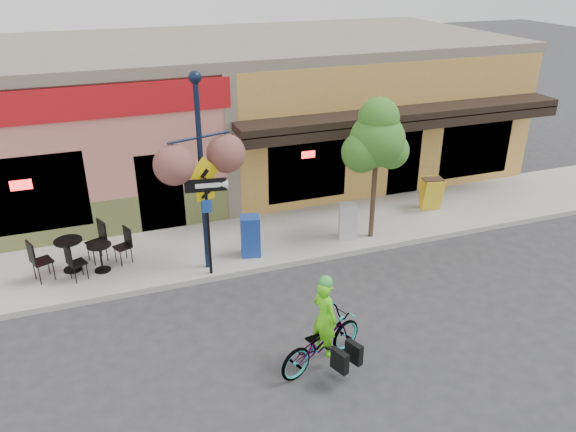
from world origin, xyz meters
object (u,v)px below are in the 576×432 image
Objects in this scene: lamp_post at (202,176)px; newspaper_box_blue at (250,236)px; newspaper_box_grey at (348,221)px; street_tree at (375,169)px; building at (230,108)px; bicycle at (321,341)px; cyclist_rider at (324,329)px; one_way_sign at (208,227)px.

lamp_post reaches higher than newspaper_box_blue.
newspaper_box_grey is 0.25× the size of street_tree.
building reaches higher than street_tree.
bicycle is 1.26× the size of cyclist_rider.
one_way_sign is (-1.24, 3.68, 0.84)m from bicycle.
building is at bearing 80.16° from one_way_sign.
bicycle is at bearing -95.91° from building.
cyclist_rider is 5.33m from street_tree.
newspaper_box_grey is at bearing -51.39° from cyclist_rider.
newspaper_box_grey is at bearing 166.20° from street_tree.
bicycle is at bearing -88.90° from lamp_post.
one_way_sign is 3.92m from newspaper_box_grey.
one_way_sign is (-2.33, -6.85, -0.90)m from building.
lamp_post reaches higher than building.
bicycle is 4.63m from lamp_post.
street_tree is at bearing -14.76° from lamp_post.
newspaper_box_blue is (-1.19, -6.31, -1.58)m from building.
one_way_sign is 4.51m from street_tree.
cyclist_rider reaches higher than bicycle.
one_way_sign reaches higher than newspaper_box_grey.
building is 19.32× the size of newspaper_box_grey.
newspaper_box_blue reaches higher than bicycle.
cyclist_rider is at bearing -127.38° from street_tree.
cyclist_rider is 0.33× the size of lamp_post.
lamp_post is (-2.33, -6.52, 0.23)m from building.
building is 4.83× the size of street_tree.
bicycle is 0.51× the size of street_tree.
one_way_sign reaches higher than newspaper_box_blue.
bicycle is 5.42m from street_tree.
newspaper_box_grey is (2.57, 4.27, 0.11)m from bicycle.
cyclist_rider is at bearing -88.25° from lamp_post.
building is at bearing -26.76° from bicycle.
street_tree is (3.30, -0.11, 1.36)m from newspaper_box_blue.
cyclist_rider is 1.62× the size of newspaper_box_grey.
building is 6.61m from newspaper_box_blue.
newspaper_box_grey is (3.81, 0.59, -0.73)m from one_way_sign.
newspaper_box_blue is (-0.10, 4.22, 0.16)m from bicycle.
building is 7.29m from one_way_sign.
one_way_sign is at bearing -105.69° from lamp_post.
one_way_sign reaches higher than bicycle.
lamp_post is at bearing -157.02° from newspaper_box_blue.
building is 6.64m from newspaper_box_grey.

